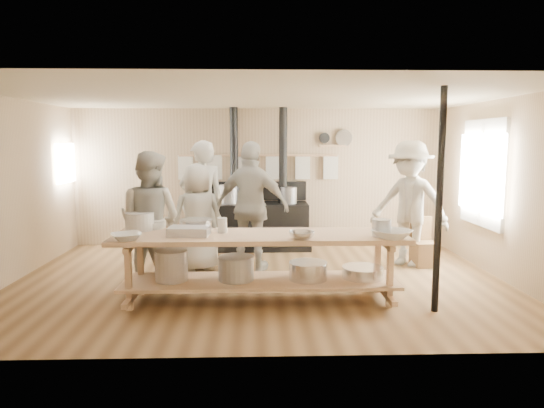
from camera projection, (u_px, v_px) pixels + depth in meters
name	position (u px, v px, depth m)	size (l,w,h in m)	color
ground	(260.00, 280.00, 6.98)	(7.00, 7.00, 0.00)	brown
room_shell	(259.00, 167.00, 6.77)	(7.00, 7.00, 7.00)	tan
window_right	(483.00, 173.00, 7.49)	(0.09, 1.50, 1.65)	beige
left_opening	(66.00, 163.00, 8.65)	(0.00, 0.90, 0.90)	white
stove	(258.00, 221.00, 9.01)	(1.90, 0.75, 2.60)	black
towel_rail	(259.00, 164.00, 9.16)	(3.00, 0.04, 0.47)	tan
back_wall_shelf	(336.00, 140.00, 9.18)	(0.63, 0.14, 0.32)	tan
prep_table	(259.00, 260.00, 6.02)	(3.60, 0.90, 0.85)	tan
support_post	(439.00, 202.00, 5.54)	(0.08, 0.08, 2.60)	black
cook_far_left	(202.00, 203.00, 7.75)	(0.73, 0.48, 2.00)	#B3AF9F
cook_left	(150.00, 220.00, 6.53)	(0.90, 0.70, 1.86)	#B3AF9F
cook_center	(197.00, 218.00, 7.39)	(0.81, 0.53, 1.66)	#B3AF9F
cook_right	(252.00, 207.00, 7.38)	(1.17, 0.49, 1.99)	#B3AF9F
cook_by_window	(409.00, 204.00, 7.72)	(1.29, 0.74, 2.00)	#B3AF9F
chair	(424.00, 252.00, 7.77)	(0.40, 0.40, 0.78)	brown
bowl_white_a	(126.00, 237.00, 5.60)	(0.34, 0.34, 0.08)	white
bowl_steel_a	(140.00, 226.00, 6.25)	(0.29, 0.29, 0.09)	silver
bowl_white_b	(392.00, 234.00, 5.69)	(0.43, 0.43, 0.11)	white
bowl_steel_b	(302.00, 235.00, 5.66)	(0.30, 0.30, 0.09)	silver
roasting_pan	(189.00, 231.00, 5.87)	(0.48, 0.32, 0.11)	#B2B2B7
mixing_bowl_large	(196.00, 224.00, 6.27)	(0.42, 0.42, 0.14)	silver
bucket_galv	(382.00, 228.00, 5.83)	(0.22, 0.22, 0.21)	gray
deep_bowl_enamel	(140.00, 221.00, 6.24)	(0.36, 0.36, 0.23)	white
pitcher	(222.00, 225.00, 6.06)	(0.12, 0.12, 0.19)	white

